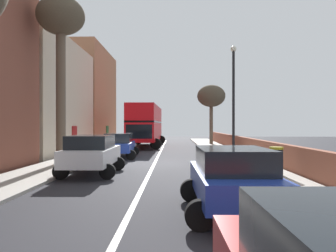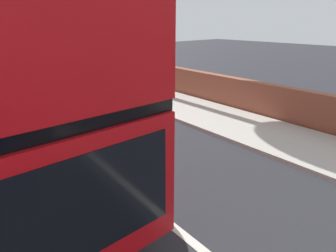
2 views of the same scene
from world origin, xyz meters
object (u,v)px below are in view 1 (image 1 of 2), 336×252
Objects in this scene: street_tree_right_3 at (211,97)px; litter_bin_right at (276,161)px; parked_car_blue_right_2 at (232,177)px; double_decker_bus at (146,123)px; parked_car_white_left_3 at (92,152)px; street_tree_left_0 at (61,26)px; lamppost_right at (233,95)px; parked_car_blue_left_1 at (119,144)px.

street_tree_right_3 is 5.57× the size of litter_bin_right.
double_decker_bus is at bearing 99.86° from parked_car_blue_right_2.
litter_bin_right is (7.80, -0.78, -0.27)m from parked_car_white_left_3.
litter_bin_right is at bearing -5.72° from parked_car_white_left_3.
street_tree_left_0 is 1.42× the size of lamppost_right.
lamppost_right is 5.42× the size of litter_bin_right.
parked_car_blue_left_1 is 3.94× the size of litter_bin_right.
lamppost_right is at bearing 103.95° from litter_bin_right.
street_tree_right_3 is (2.73, 27.35, 4.38)m from parked_car_blue_right_2.
street_tree_left_0 reaches higher than street_tree_right_3.
parked_car_blue_right_2 reaches higher than litter_bin_right.
street_tree_left_0 is 7.67× the size of litter_bin_right.
parked_car_blue_left_1 is 16.72m from street_tree_right_3.
double_decker_bus is at bearing 87.46° from parked_car_white_left_3.
parked_car_white_left_3 is (-5.00, 6.13, 0.05)m from parked_car_blue_right_2.
parked_car_blue_left_1 is at bearing 58.48° from street_tree_left_0.
litter_bin_right is (10.26, -3.83, -6.80)m from street_tree_left_0.
parked_car_blue_right_2 is at bearing -80.14° from double_decker_bus.
street_tree_right_3 is at bearing 60.73° from street_tree_left_0.
lamppost_right reaches higher than parked_car_blue_right_2.
double_decker_bus is 16.19m from street_tree_left_0.
parked_car_blue_right_2 is at bearing -50.91° from street_tree_left_0.
double_decker_bus reaches higher than litter_bin_right.
street_tree_right_3 is (10.19, 18.17, -2.20)m from street_tree_left_0.
lamppost_right reaches higher than parked_car_white_left_3.
street_tree_left_0 is at bearing -178.80° from lamppost_right.
lamppost_right is at bearing 79.14° from parked_car_blue_right_2.
parked_car_white_left_3 is 23.00m from street_tree_right_3.
parked_car_blue_right_2 is (4.20, -24.18, -1.43)m from double_decker_bus.
lamppost_right is (6.00, -14.81, 1.45)m from double_decker_bus.
double_decker_bus is at bearing 112.06° from lamppost_right.
double_decker_bus is 20.16m from litter_bin_right.
parked_car_white_left_3 reaches higher than litter_bin_right.
street_tree_left_0 is at bearing -119.27° from street_tree_right_3.
parked_car_blue_right_2 is at bearing -50.79° from parked_car_white_left_3.
parked_car_white_left_3 is 8.05m from lamppost_right.
lamppost_right is at bearing -67.94° from double_decker_bus.
litter_bin_right is at bearing 62.37° from parked_car_blue_right_2.
parked_car_blue_right_2 is 27.83m from street_tree_right_3.
double_decker_bus is 1.26× the size of street_tree_left_0.
lamppost_right is at bearing -29.30° from parked_car_blue_left_1.
parked_car_blue_left_1 is at bearing 150.70° from lamppost_right.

